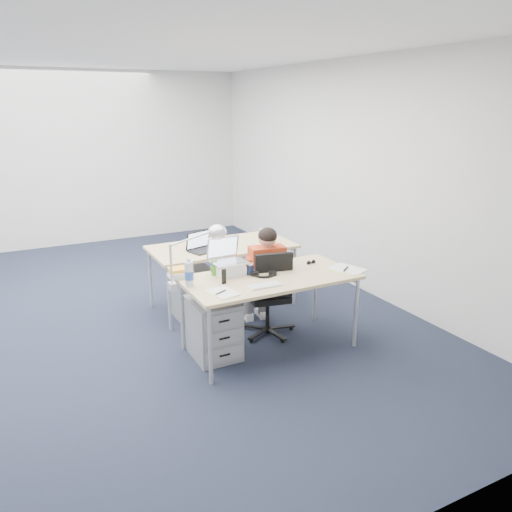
# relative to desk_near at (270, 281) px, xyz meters

# --- Properties ---
(floor) EXTENTS (7.00, 7.00, 0.00)m
(floor) POSITION_rel_desk_near_xyz_m (-1.18, 1.28, -0.68)
(floor) COLOR black
(floor) RESTS_ON ground
(room) EXTENTS (6.02, 7.02, 2.80)m
(room) POSITION_rel_desk_near_xyz_m (-1.18, 1.28, 1.03)
(room) COLOR beige
(room) RESTS_ON ground
(desk_near) EXTENTS (1.60, 0.80, 0.73)m
(desk_near) POSITION_rel_desk_near_xyz_m (0.00, 0.00, 0.00)
(desk_near) COLOR tan
(desk_near) RESTS_ON ground
(desk_far) EXTENTS (1.60, 0.80, 0.73)m
(desk_far) POSITION_rel_desk_near_xyz_m (0.02, 1.17, 0.00)
(desk_far) COLOR tan
(desk_far) RESTS_ON ground
(office_chair) EXTENTS (0.67, 0.67, 0.91)m
(office_chair) POSITION_rel_desk_near_xyz_m (0.13, 0.27, -0.43)
(office_chair) COLOR black
(office_chair) RESTS_ON ground
(seated_person) EXTENTS (0.38, 0.64, 1.10)m
(seated_person) POSITION_rel_desk_near_xyz_m (0.15, 0.43, -0.13)
(seated_person) COLOR #B53A19
(seated_person) RESTS_ON ground
(drawer_pedestal_near) EXTENTS (0.40, 0.50, 0.55)m
(drawer_pedestal_near) POSITION_rel_desk_near_xyz_m (-0.54, 0.11, -0.41)
(drawer_pedestal_near) COLOR gray
(drawer_pedestal_near) RESTS_ON ground
(drawer_pedestal_far) EXTENTS (0.40, 0.50, 0.55)m
(drawer_pedestal_far) POSITION_rel_desk_near_xyz_m (-0.39, 1.10, -0.41)
(drawer_pedestal_far) COLOR gray
(drawer_pedestal_far) RESTS_ON ground
(silver_laptop) EXTENTS (0.33, 0.26, 0.34)m
(silver_laptop) POSITION_rel_desk_near_xyz_m (-0.32, 0.21, 0.22)
(silver_laptop) COLOR silver
(silver_laptop) RESTS_ON desk_near
(wireless_keyboard) EXTENTS (0.30, 0.13, 0.01)m
(wireless_keyboard) POSITION_rel_desk_near_xyz_m (-0.17, -0.21, 0.05)
(wireless_keyboard) COLOR white
(wireless_keyboard) RESTS_ON desk_near
(computer_mouse) EXTENTS (0.07, 0.09, 0.03)m
(computer_mouse) POSITION_rel_desk_near_xyz_m (0.04, 0.04, 0.06)
(computer_mouse) COLOR white
(computer_mouse) RESTS_ON desk_near
(headphones) EXTENTS (0.30, 0.27, 0.04)m
(headphones) POSITION_rel_desk_near_xyz_m (-0.04, 0.05, 0.07)
(headphones) COLOR black
(headphones) RESTS_ON desk_near
(can_koozie) EXTENTS (0.08, 0.08, 0.11)m
(can_koozie) POSITION_rel_desk_near_xyz_m (-0.14, 0.13, 0.10)
(can_koozie) COLOR #131B3D
(can_koozie) RESTS_ON desk_near
(water_bottle) EXTENTS (0.09, 0.09, 0.25)m
(water_bottle) POSITION_rel_desk_near_xyz_m (-0.75, 0.10, 0.17)
(water_bottle) COLOR silver
(water_bottle) RESTS_ON desk_near
(bear_figurine) EXTENTS (0.10, 0.09, 0.15)m
(bear_figurine) POSITION_rel_desk_near_xyz_m (-0.44, 0.27, 0.12)
(bear_figurine) COLOR #2C7F21
(bear_figurine) RESTS_ON desk_near
(book_stack) EXTENTS (0.24, 0.20, 0.09)m
(book_stack) POSITION_rel_desk_near_xyz_m (-0.75, 0.35, 0.09)
(book_stack) COLOR silver
(book_stack) RESTS_ON desk_near
(cordless_phone) EXTENTS (0.04, 0.03, 0.14)m
(cordless_phone) POSITION_rel_desk_near_xyz_m (-0.46, 0.01, 0.11)
(cordless_phone) COLOR black
(cordless_phone) RESTS_ON desk_near
(papers_left) EXTENTS (0.22, 0.29, 0.01)m
(papers_left) POSITION_rel_desk_near_xyz_m (-0.57, -0.20, 0.05)
(papers_left) COLOR #F5F990
(papers_left) RESTS_ON desk_near
(papers_right) EXTENTS (0.33, 0.38, 0.01)m
(papers_right) POSITION_rel_desk_near_xyz_m (0.75, -0.18, 0.05)
(papers_right) COLOR #F5F990
(papers_right) RESTS_ON desk_near
(sunglasses) EXTENTS (0.11, 0.06, 0.02)m
(sunglasses) POSITION_rel_desk_near_xyz_m (0.55, 0.14, 0.06)
(sunglasses) COLOR black
(sunglasses) RESTS_ON desk_near
(desk_lamp) EXTENTS (0.52, 0.33, 0.55)m
(desk_lamp) POSITION_rel_desk_near_xyz_m (-0.75, 0.07, 0.32)
(desk_lamp) COLOR silver
(desk_lamp) RESTS_ON desk_near
(dark_laptop) EXTENTS (0.38, 0.37, 0.22)m
(dark_laptop) POSITION_rel_desk_near_xyz_m (-0.24, 1.05, 0.16)
(dark_laptop) COLOR black
(dark_laptop) RESTS_ON desk_far
(far_cup) EXTENTS (0.07, 0.07, 0.09)m
(far_cup) POSITION_rel_desk_near_xyz_m (0.63, 1.34, 0.09)
(far_cup) COLOR white
(far_cup) RESTS_ON desk_far
(far_papers) EXTENTS (0.23, 0.30, 0.01)m
(far_papers) POSITION_rel_desk_near_xyz_m (-0.17, 1.41, 0.05)
(far_papers) COLOR white
(far_papers) RESTS_ON desk_far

